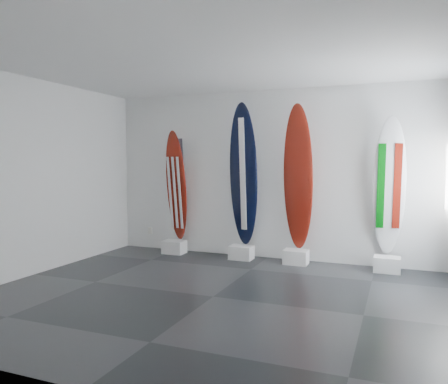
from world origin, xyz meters
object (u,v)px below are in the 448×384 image
at_px(surfboard_usa, 176,186).
at_px(surfboard_italy, 389,187).
at_px(surfboard_swiss, 298,177).
at_px(surfboard_navy, 243,175).

bearing_deg(surfboard_usa, surfboard_italy, 12.08).
height_order(surfboard_swiss, surfboard_italy, surfboard_swiss).
bearing_deg(surfboard_navy, surfboard_italy, 12.42).
relative_size(surfboard_usa, surfboard_italy, 0.94).
relative_size(surfboard_usa, surfboard_navy, 0.82).
bearing_deg(surfboard_swiss, surfboard_usa, -163.79).
xyz_separation_m(surfboard_usa, surfboard_swiss, (2.33, 0.00, 0.20)).
bearing_deg(surfboard_italy, surfboard_usa, 172.93).
xyz_separation_m(surfboard_usa, surfboard_navy, (1.35, 0.00, 0.23)).
distance_m(surfboard_usa, surfboard_italy, 3.78).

